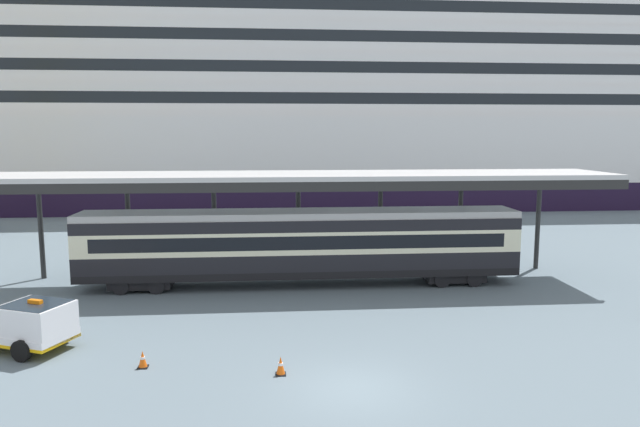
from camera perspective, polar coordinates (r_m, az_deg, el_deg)
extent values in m
plane|color=slate|center=(19.73, 3.28, -16.84)|extent=(400.00, 400.00, 0.00)
cube|color=black|center=(71.47, 3.85, 2.50)|extent=(175.84, 23.61, 3.01)
cube|color=silver|center=(71.18, 3.89, 6.52)|extent=(175.84, 23.61, 7.02)
cube|color=silver|center=(71.23, 3.93, 10.61)|extent=(161.77, 21.72, 3.16)
cube|color=black|center=(60.59, 5.51, 11.22)|extent=(154.74, 0.12, 1.14)
cube|color=silver|center=(71.45, 3.95, 13.14)|extent=(155.30, 20.85, 3.16)
cube|color=black|center=(61.28, 5.48, 14.14)|extent=(148.55, 0.12, 1.14)
cube|color=silver|center=(71.81, 3.98, 15.65)|extent=(148.83, 19.98, 3.16)
cube|color=black|center=(62.13, 5.44, 17.00)|extent=(142.36, 0.12, 1.14)
cube|color=silver|center=(72.30, 4.00, 18.13)|extent=(142.36, 19.11, 3.16)
cube|color=black|center=(63.12, 5.41, 19.77)|extent=(136.17, 0.12, 1.14)
cube|color=#BABABA|center=(31.45, -1.99, 3.75)|extent=(34.11, 5.33, 0.25)
cube|color=#242424|center=(28.92, -1.73, 2.63)|extent=(34.11, 0.20, 0.50)
cylinder|color=#242424|center=(36.43, -25.79, -1.29)|extent=(0.28, 0.28, 5.84)
cylinder|color=#242424|center=(34.98, -18.32, -1.25)|extent=(0.28, 0.28, 5.84)
cylinder|color=#242424|center=(34.17, -10.34, -1.19)|extent=(0.28, 0.28, 5.84)
cylinder|color=#242424|center=(34.05, -2.15, -1.09)|extent=(0.28, 0.28, 5.84)
cylinder|color=#242424|center=(34.62, 5.93, -0.98)|extent=(0.28, 0.28, 5.84)
cylinder|color=#242424|center=(35.84, 13.61, -0.86)|extent=(0.28, 0.28, 5.84)
cylinder|color=#242424|center=(37.67, 20.66, -0.73)|extent=(0.28, 0.28, 5.84)
cube|color=black|center=(31.74, -1.90, -5.57)|extent=(23.46, 2.80, 0.40)
cube|color=black|center=(31.60, -1.90, -4.43)|extent=(23.46, 2.80, 0.90)
cube|color=beige|center=(31.39, -1.91, -2.55)|extent=(23.46, 2.80, 1.20)
cube|color=black|center=(30.03, -1.77, -2.93)|extent=(21.58, 0.08, 0.72)
cube|color=black|center=(31.24, -1.92, -0.93)|extent=(23.46, 2.80, 0.60)
cube|color=#ACACAC|center=(31.17, -1.92, -0.06)|extent=(23.46, 2.69, 0.36)
cube|color=black|center=(32.53, -17.01, -6.31)|extent=(3.20, 2.35, 0.50)
cylinder|color=black|center=(31.64, -19.06, -6.86)|extent=(0.84, 0.12, 0.84)
cylinder|color=black|center=(31.24, -15.83, -6.91)|extent=(0.84, 0.12, 0.84)
cube|color=black|center=(33.34, 12.84, -5.82)|extent=(3.20, 2.35, 0.50)
cylinder|color=black|center=(31.99, 11.93, -6.43)|extent=(0.84, 0.12, 0.84)
cylinder|color=black|center=(32.55, 14.98, -6.28)|extent=(0.84, 0.12, 0.84)
cube|color=white|center=(25.98, -28.37, -10.25)|extent=(5.57, 3.87, 0.36)
cube|color=#F2B20C|center=(26.01, -28.36, -10.52)|extent=(5.58, 3.89, 0.12)
cube|color=white|center=(24.76, -26.13, -9.21)|extent=(2.86, 2.66, 1.10)
cube|color=#19232D|center=(24.66, -26.18, -8.43)|extent=(2.63, 2.51, 0.44)
cube|color=orange|center=(24.59, -26.22, -7.80)|extent=(0.59, 0.40, 0.16)
cylinder|color=black|center=(25.57, -24.08, -10.68)|extent=(0.83, 0.54, 0.80)
cylinder|color=black|center=(24.23, -27.32, -11.92)|extent=(0.83, 0.54, 0.80)
cube|color=black|center=(20.76, -3.89, -15.48)|extent=(0.36, 0.36, 0.04)
cone|color=#EA590F|center=(20.63, -3.90, -14.65)|extent=(0.30, 0.30, 0.61)
cylinder|color=white|center=(20.62, -3.90, -14.57)|extent=(0.17, 0.17, 0.09)
cube|color=black|center=(22.18, -17.02, -14.24)|extent=(0.36, 0.36, 0.04)
cone|color=#EA590F|center=(22.07, -17.06, -13.50)|extent=(0.30, 0.30, 0.58)
cylinder|color=white|center=(22.06, -17.06, -13.43)|extent=(0.17, 0.17, 0.08)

